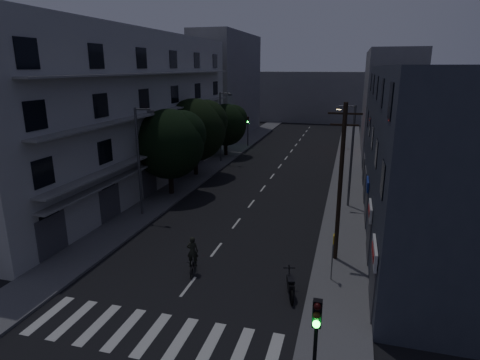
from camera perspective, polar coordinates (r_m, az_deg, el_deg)
The scene contains 23 objects.
ground at distance 42.15m, azimuth 4.73°, elevation 0.71°, with size 160.00×160.00×0.00m, color black.
sidewalk_left at distance 44.09m, azimuth -4.88°, elevation 1.48°, with size 3.00×90.00×0.15m, color #565659.
sidewalk_right at distance 41.46m, azimuth 14.96°, elevation 0.07°, with size 3.00×90.00×0.15m, color #565659.
crosswalk at distance 18.57m, azimuth -12.45°, elevation -20.66°, with size 10.90×3.00×0.01m.
lane_markings at distance 48.12m, azimuth 6.15°, elevation 2.58°, with size 0.15×60.50×0.01m.
building_left at distance 38.53m, azimuth -15.15°, elevation 9.39°, with size 7.00×36.00×14.00m.
building_right at distance 29.85m, azimuth 23.95°, elevation 3.94°, with size 6.19×28.00×11.00m.
building_far_left at distance 66.02m, azimuth -1.72°, elevation 13.24°, with size 6.00×20.00×16.00m, color slate.
building_far_right at distance 57.36m, azimuth 20.32°, elevation 10.40°, with size 6.00×20.00×13.00m, color slate.
building_far_end at distance 85.55m, azimuth 10.67°, elevation 11.55°, with size 24.00×8.00×10.00m, color slate.
tree_near at distance 34.97m, azimuth -9.91°, elevation 5.44°, with size 6.01×6.01×7.41m.
tree_mid at distance 41.11m, azimuth -6.35°, elevation 7.43°, with size 6.33×6.33×7.79m.
tree_far at distance 50.39m, azimuth -1.99°, elevation 8.08°, with size 5.20×5.20×6.43m.
traffic_signal_near at distance 13.25m, azimuth 10.74°, elevation -20.74°, with size 0.28×0.37×4.10m.
traffic_signal_far_right at distance 56.96m, azimuth 14.60°, elevation 7.39°, with size 0.28×0.37×4.10m.
traffic_signal_far_left at distance 56.59m, azimuth 1.13°, elevation 7.83°, with size 0.28×0.37×4.10m.
street_lamp_left_near at distance 30.30m, azimuth -14.06°, elevation 3.25°, with size 1.51×0.25×8.00m.
street_lamp_right at distance 32.41m, azimuth 15.43°, elevation 3.96°, with size 1.51×0.25×8.00m.
street_lamp_left_far at distance 46.98m, azimuth -2.66°, elevation 8.03°, with size 1.51×0.25×8.00m.
utility_pole at distance 22.86m, azimuth 14.10°, elevation -0.07°, with size 1.80×0.24×9.00m.
bus_stop_sign at distance 21.47m, azimuth 13.08°, elevation -9.55°, with size 0.06×0.35×2.52m.
motorcycle at distance 20.53m, azimuth 7.18°, elevation -14.76°, with size 0.81×2.06×1.35m.
cyclist at distance 22.47m, azimuth -6.72°, elevation -11.34°, with size 0.97×1.78×2.14m.
Camera 1 is at (7.50, -15.01, 10.93)m, focal length 30.00 mm.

